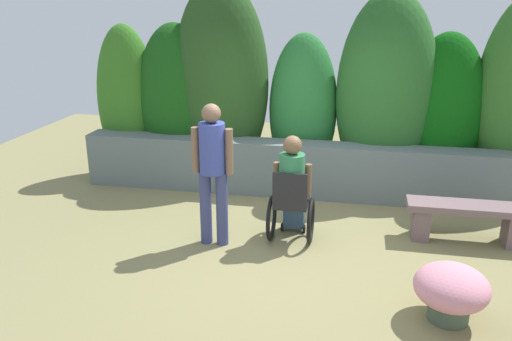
% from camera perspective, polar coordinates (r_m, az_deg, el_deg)
% --- Properties ---
extents(ground_plane, '(12.60, 12.60, 0.00)m').
position_cam_1_polar(ground_plane, '(6.24, 3.30, -8.54)').
color(ground_plane, olive).
extents(stone_retaining_wall, '(6.72, 0.43, 0.81)m').
position_cam_1_polar(stone_retaining_wall, '(7.72, 5.21, 0.13)').
color(stone_retaining_wall, slate).
rests_on(stone_retaining_wall, ground).
extents(hedge_backdrop, '(7.19, 1.05, 3.13)m').
position_cam_1_polar(hedge_backdrop, '(7.99, 7.32, 8.02)').
color(hedge_backdrop, '#357522').
rests_on(hedge_backdrop, ground).
extents(stone_bench, '(1.43, 0.39, 0.48)m').
position_cam_1_polar(stone_bench, '(6.77, 22.23, -4.78)').
color(stone_bench, '#735C5F').
rests_on(stone_bench, ground).
extents(person_in_wheelchair, '(0.53, 0.66, 1.33)m').
position_cam_1_polar(person_in_wheelchair, '(6.22, 3.97, -2.36)').
color(person_in_wheelchair, black).
rests_on(person_in_wheelchair, ground).
extents(person_standing_companion, '(0.49, 0.30, 1.71)m').
position_cam_1_polar(person_standing_companion, '(6.00, -4.79, 0.56)').
color(person_standing_companion, '#3B4173').
rests_on(person_standing_companion, ground).
extents(flower_pot_purple_near, '(0.68, 0.68, 0.54)m').
position_cam_1_polar(flower_pot_purple_near, '(5.16, 20.65, -12.24)').
color(flower_pot_purple_near, '#485946').
rests_on(flower_pot_purple_near, ground).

